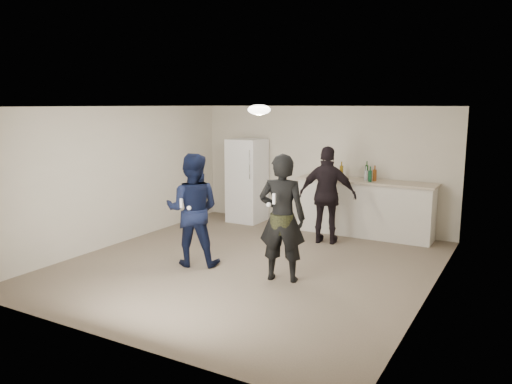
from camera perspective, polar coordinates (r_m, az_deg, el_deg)
The scene contains 21 objects.
floor at distance 8.09m, azimuth -0.70°, elevation -8.27°, with size 6.00×6.00×0.00m, color #6B5B4C.
ceiling at distance 7.68m, azimuth -0.74°, elevation 9.74°, with size 6.00×6.00×0.00m, color silver.
wall_back at distance 10.46m, azimuth 7.56°, elevation 2.86°, with size 6.00×6.00×0.00m, color beige.
wall_front at distance 5.46m, azimuth -16.79°, elevation -4.06°, with size 6.00×6.00×0.00m, color beige.
wall_left at distance 9.46m, azimuth -15.30°, elevation 1.84°, with size 6.00×6.00×0.00m, color beige.
wall_right at distance 6.85m, azimuth 19.59°, elevation -1.39°, with size 6.00×6.00×0.00m, color beige.
counter at distance 9.94m, azimuth 12.28°, elevation -1.90°, with size 2.60×0.56×1.05m, color silver.
counter_top at distance 9.84m, azimuth 12.40°, elevation 1.21°, with size 2.68×0.64×0.04m, color #C1AF96.
fridge at distance 10.84m, azimuth -1.03°, elevation 1.33°, with size 0.70×0.70×1.80m, color white.
fridge_handle at distance 10.33m, azimuth -0.74°, elevation 3.14°, with size 0.02×0.02×0.60m, color silver.
ceiling_dome at distance 7.94m, azimuth 0.36°, elevation 9.39°, with size 0.36×0.36×0.16m, color white.
shaker at distance 10.08m, azimuth 7.68°, elevation 2.16°, with size 0.08×0.08×0.17m, color silver.
man at distance 7.93m, azimuth -7.25°, elevation -2.03°, with size 0.87×0.68×1.79m, color #101B43.
woman at distance 7.16m, azimuth 2.99°, elevation -2.97°, with size 0.68×0.44×1.86m, color black.
camo_shorts at distance 7.18m, azimuth 2.99°, elevation -3.58°, with size 0.34×0.34×0.28m, color #313618.
spectator at distance 9.20m, azimuth 8.18°, elevation -0.38°, with size 1.05×0.44×1.79m, color black.
remote_man at distance 7.68m, azimuth -8.52°, elevation -1.26°, with size 0.04×0.04×0.15m, color white.
nunchuk_man at distance 7.65m, azimuth -7.66°, elevation -1.82°, with size 0.07×0.07×0.07m, color white.
remote_woman at distance 6.88m, azimuth 2.09°, elevation -0.77°, with size 0.04×0.04×0.15m, color white.
nunchuk_woman at distance 6.97m, azimuth 1.47°, elevation -1.47°, with size 0.07×0.07×0.07m, color white.
bottle_cluster at distance 9.85m, azimuth 12.12°, elevation 2.02°, with size 0.77×0.34×0.28m.
Camera 1 is at (3.86, -6.64, 2.54)m, focal length 35.00 mm.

